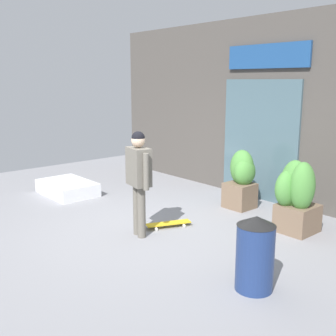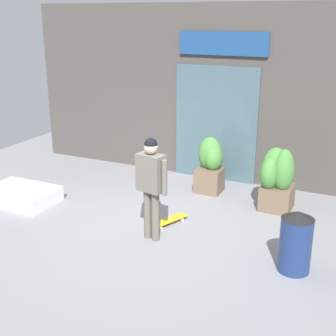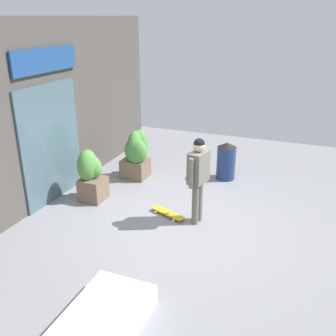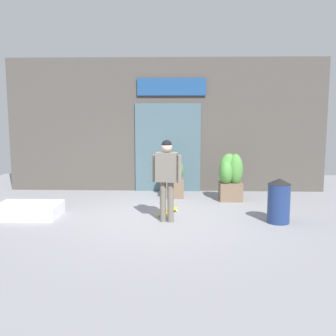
% 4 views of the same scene
% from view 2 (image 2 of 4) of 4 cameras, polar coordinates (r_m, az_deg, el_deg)
% --- Properties ---
extents(ground_plane, '(12.00, 12.00, 0.00)m').
position_cam_2_polar(ground_plane, '(7.89, -2.24, -7.85)').
color(ground_plane, gray).
extents(building_facade, '(8.97, 0.31, 3.75)m').
position_cam_2_polar(building_facade, '(10.09, 6.02, 9.04)').
color(building_facade, '#4C4742').
rests_on(building_facade, ground_plane).
extents(skateboarder, '(0.60, 0.34, 1.70)m').
position_cam_2_polar(skateboarder, '(7.24, -2.10, -1.32)').
color(skateboarder, '#666056').
rests_on(skateboarder, ground_plane).
extents(skateboard, '(0.46, 0.79, 0.08)m').
position_cam_2_polar(skateboard, '(8.12, 0.05, -6.54)').
color(skateboard, gold).
rests_on(skateboard, ground_plane).
extents(planter_box_left, '(0.54, 0.53, 1.15)m').
position_cam_2_polar(planter_box_left, '(9.46, 5.33, 0.48)').
color(planter_box_left, brown).
rests_on(planter_box_left, ground_plane).
extents(planter_box_right, '(0.61, 0.68, 1.21)m').
position_cam_2_polar(planter_box_right, '(8.72, 13.30, -1.21)').
color(planter_box_right, brown).
rests_on(planter_box_right, ground_plane).
extents(trash_bin, '(0.46, 0.46, 0.93)m').
position_cam_2_polar(trash_bin, '(6.80, 15.56, -8.75)').
color(trash_bin, navy).
rests_on(trash_bin, ground_plane).
extents(snow_ledge, '(1.34, 0.90, 0.29)m').
position_cam_2_polar(snow_ledge, '(9.46, -17.68, -3.21)').
color(snow_ledge, white).
rests_on(snow_ledge, ground_plane).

